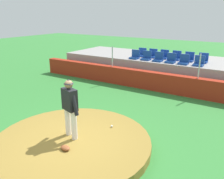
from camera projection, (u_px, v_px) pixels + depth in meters
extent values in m
plane|color=#327C34|center=(72.00, 147.00, 6.80)|extent=(60.00, 60.00, 0.00)
cylinder|color=olive|center=(72.00, 143.00, 6.76)|extent=(4.57, 4.57, 0.26)
cylinder|color=white|center=(68.00, 121.00, 6.86)|extent=(0.16, 0.16, 0.86)
cylinder|color=white|center=(74.00, 125.00, 6.61)|extent=(0.16, 0.16, 0.86)
cube|color=black|center=(70.00, 99.00, 6.50)|extent=(0.54, 0.39, 0.62)
cylinder|color=black|center=(65.00, 98.00, 6.70)|extent=(0.36, 0.21, 0.69)
cylinder|color=black|center=(74.00, 103.00, 6.33)|extent=(0.32, 0.19, 0.70)
sphere|color=#8C6647|center=(69.00, 84.00, 6.36)|extent=(0.24, 0.24, 0.24)
cone|color=black|center=(68.00, 81.00, 6.34)|extent=(0.34, 0.34, 0.13)
sphere|color=white|center=(112.00, 126.00, 7.41)|extent=(0.07, 0.07, 0.07)
ellipsoid|color=brown|center=(65.00, 148.00, 6.18)|extent=(0.32, 0.24, 0.11)
cube|color=#A12716|center=(155.00, 81.00, 11.70)|extent=(14.47, 0.40, 0.93)
cylinder|color=silver|center=(112.00, 56.00, 12.66)|extent=(0.06, 0.06, 1.11)
cylinder|color=silver|center=(199.00, 66.00, 10.35)|extent=(0.06, 0.06, 1.11)
cube|color=gray|center=(172.00, 68.00, 13.71)|extent=(13.01, 3.79, 1.25)
cube|color=navy|center=(134.00, 58.00, 13.22)|extent=(0.48, 0.44, 0.10)
cube|color=navy|center=(136.00, 53.00, 13.28)|extent=(0.48, 0.08, 0.40)
cube|color=navy|center=(146.00, 59.00, 12.89)|extent=(0.48, 0.44, 0.10)
cube|color=navy|center=(147.00, 54.00, 12.96)|extent=(0.48, 0.08, 0.40)
cube|color=navy|center=(158.00, 61.00, 12.52)|extent=(0.48, 0.44, 0.10)
cube|color=navy|center=(159.00, 55.00, 12.59)|extent=(0.48, 0.08, 0.40)
cube|color=navy|center=(170.00, 62.00, 12.15)|extent=(0.48, 0.44, 0.10)
cube|color=navy|center=(172.00, 57.00, 12.22)|extent=(0.48, 0.08, 0.40)
cube|color=navy|center=(183.00, 63.00, 11.81)|extent=(0.48, 0.44, 0.10)
cube|color=navy|center=(185.00, 58.00, 11.87)|extent=(0.48, 0.08, 0.40)
cube|color=navy|center=(198.00, 65.00, 11.45)|extent=(0.48, 0.44, 0.10)
cube|color=navy|center=(200.00, 59.00, 11.51)|extent=(0.48, 0.08, 0.40)
cube|color=navy|center=(141.00, 56.00, 13.94)|extent=(0.48, 0.44, 0.10)
cube|color=navy|center=(143.00, 51.00, 14.01)|extent=(0.48, 0.08, 0.40)
cube|color=navy|center=(152.00, 57.00, 13.58)|extent=(0.48, 0.44, 0.10)
cube|color=navy|center=(153.00, 52.00, 13.65)|extent=(0.48, 0.08, 0.40)
cube|color=navy|center=(163.00, 58.00, 13.25)|extent=(0.48, 0.44, 0.10)
cube|color=navy|center=(165.00, 53.00, 13.32)|extent=(0.48, 0.08, 0.40)
cube|color=navy|center=(176.00, 59.00, 12.89)|extent=(0.48, 0.44, 0.10)
cube|color=navy|center=(177.00, 54.00, 12.96)|extent=(0.48, 0.08, 0.40)
cube|color=navy|center=(188.00, 61.00, 12.50)|extent=(0.48, 0.44, 0.10)
cube|color=navy|center=(190.00, 55.00, 12.57)|extent=(0.48, 0.08, 0.40)
cube|color=navy|center=(202.00, 62.00, 12.18)|extent=(0.48, 0.44, 0.10)
cube|color=navy|center=(204.00, 57.00, 12.25)|extent=(0.48, 0.08, 0.40)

